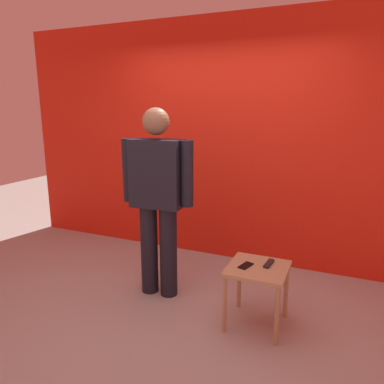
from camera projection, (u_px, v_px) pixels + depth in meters
ground_plane at (165, 318)px, 3.16m from camera, size 12.00×12.00×0.00m
back_wall_red at (225, 142)px, 4.23m from camera, size 5.46×0.12×2.77m
standing_person at (158, 194)px, 3.37m from camera, size 0.71×0.27×1.78m
side_table at (257, 277)px, 2.98m from camera, size 0.48×0.48×0.52m
cell_phone at (246, 266)px, 2.97m from camera, size 0.11×0.16×0.01m
tv_remote at (269, 264)px, 3.00m from camera, size 0.06×0.17×0.02m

